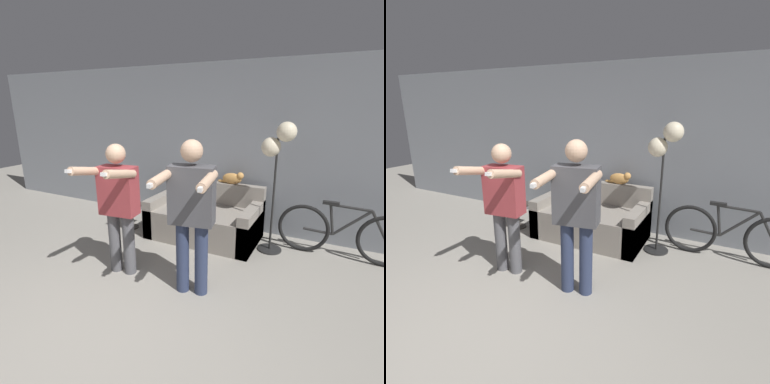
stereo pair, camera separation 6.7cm
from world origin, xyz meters
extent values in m
plane|color=gray|center=(0.00, 0.00, 0.00)|extent=(16.00, 16.00, 0.00)
cube|color=gray|center=(0.00, 3.00, 1.30)|extent=(10.00, 0.05, 2.60)
cube|color=gray|center=(0.02, 2.38, 0.23)|extent=(1.63, 0.92, 0.45)
cube|color=gray|center=(0.02, 2.77, 0.62)|extent=(1.63, 0.14, 0.34)
cube|color=gray|center=(-0.71, 2.38, 0.30)|extent=(0.16, 0.92, 0.59)
cube|color=gray|center=(0.76, 2.38, 0.30)|extent=(0.16, 0.92, 0.59)
cylinder|color=#56565B|center=(-0.55, 1.04, 0.37)|extent=(0.14, 0.14, 0.75)
cylinder|color=#56565B|center=(-0.36, 1.06, 0.37)|extent=(0.14, 0.14, 0.75)
cube|color=#9E383D|center=(-0.46, 1.05, 1.03)|extent=(0.45, 0.27, 0.56)
sphere|color=#D8AD8C|center=(-0.46, 1.05, 1.45)|extent=(0.22, 0.22, 0.22)
cylinder|color=#D8AD8C|center=(-0.63, 0.78, 1.29)|extent=(0.15, 0.51, 0.19)
cube|color=white|center=(-0.61, 0.54, 1.34)|extent=(0.05, 0.13, 0.06)
cylinder|color=#D8AD8C|center=(-0.23, 0.83, 1.29)|extent=(0.15, 0.51, 0.19)
cube|color=white|center=(-0.20, 0.58, 1.34)|extent=(0.05, 0.13, 0.06)
cylinder|color=#2D3856|center=(0.38, 1.03, 0.40)|extent=(0.14, 0.14, 0.80)
cylinder|color=#2D3856|center=(0.58, 1.07, 0.40)|extent=(0.14, 0.14, 0.80)
cube|color=#4C4C51|center=(0.48, 1.05, 1.10)|extent=(0.49, 0.30, 0.60)
sphere|color=#D8AD8C|center=(0.48, 1.05, 1.55)|extent=(0.22, 0.22, 0.22)
cylinder|color=#D8AD8C|center=(0.31, 0.76, 1.33)|extent=(0.18, 0.51, 0.10)
cube|color=white|center=(0.36, 0.52, 1.32)|extent=(0.06, 0.13, 0.04)
cylinder|color=#D8AD8C|center=(0.74, 0.84, 1.33)|extent=(0.18, 0.51, 0.10)
cube|color=white|center=(0.79, 0.60, 1.32)|extent=(0.06, 0.13, 0.04)
ellipsoid|color=tan|center=(0.32, 2.77, 0.88)|extent=(0.30, 0.11, 0.17)
sphere|color=tan|center=(0.45, 2.77, 0.94)|extent=(0.11, 0.11, 0.11)
ellipsoid|color=tan|center=(0.16, 2.79, 0.82)|extent=(0.17, 0.04, 0.04)
cone|color=tan|center=(0.43, 2.75, 0.98)|extent=(0.03, 0.03, 0.03)
cone|color=tan|center=(0.43, 2.79, 0.98)|extent=(0.03, 0.03, 0.03)
cylinder|color=black|center=(1.03, 2.40, 0.01)|extent=(0.33, 0.33, 0.02)
cylinder|color=black|center=(1.03, 2.40, 0.78)|extent=(0.03, 0.03, 1.57)
sphere|color=#F4E5C1|center=(1.13, 2.40, 1.65)|extent=(0.25, 0.25, 0.25)
sphere|color=#F4E5C1|center=(0.95, 2.40, 1.45)|extent=(0.25, 0.25, 0.25)
cylinder|color=#38332D|center=(-1.22, 2.19, 0.01)|extent=(0.27, 0.27, 0.02)
cylinder|color=#38332D|center=(-1.22, 2.19, 0.19)|extent=(0.06, 0.06, 0.38)
cube|color=#38332D|center=(-1.22, 2.19, 0.40)|extent=(0.38, 0.38, 0.03)
cylinder|color=#B7473D|center=(-1.22, 2.14, 0.46)|extent=(0.08, 0.08, 0.10)
torus|color=black|center=(1.43, 2.58, 0.34)|extent=(0.68, 0.05, 0.68)
cylinder|color=#282828|center=(2.01, 2.58, 0.52)|extent=(0.43, 0.04, 0.41)
cylinder|color=#282828|center=(1.77, 2.58, 0.52)|extent=(0.10, 0.04, 0.41)
cylinder|color=#282828|center=(1.97, 2.58, 0.72)|extent=(0.47, 0.04, 0.05)
cylinder|color=#282828|center=(1.62, 2.58, 0.33)|extent=(0.37, 0.04, 0.05)
cylinder|color=#282828|center=(2.31, 2.58, 0.52)|extent=(0.23, 0.04, 0.39)
cube|color=black|center=(1.74, 2.58, 0.75)|extent=(0.20, 0.07, 0.04)
camera|label=1|loc=(1.75, -1.51, 1.97)|focal=28.00mm
camera|label=2|loc=(1.81, -1.48, 1.97)|focal=28.00mm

